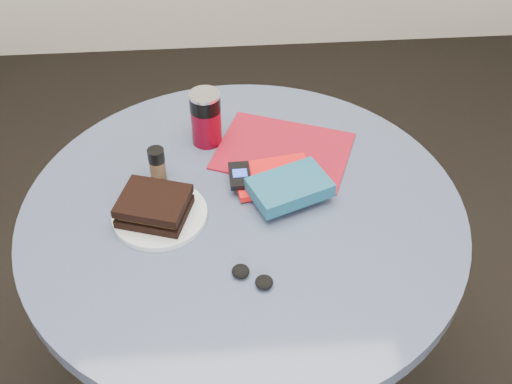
{
  "coord_description": "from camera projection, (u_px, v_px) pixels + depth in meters",
  "views": [
    {
      "loc": [
        -0.05,
        -1.02,
        1.76
      ],
      "look_at": [
        0.03,
        0.0,
        0.8
      ],
      "focal_mm": 45.0,
      "sensor_mm": 36.0,
      "label": 1
    }
  ],
  "objects": [
    {
      "name": "headphones",
      "position": [
        252.0,
        277.0,
        1.28
      ],
      "size": [
        0.1,
        0.08,
        0.02
      ],
      "color": "black",
      "rests_on": "table"
    },
    {
      "name": "magazine",
      "position": [
        283.0,
        151.0,
        1.58
      ],
      "size": [
        0.38,
        0.34,
        0.01
      ],
      "primitive_type": "cube",
      "rotation": [
        0.0,
        0.0,
        -0.38
      ],
      "color": "maroon",
      "rests_on": "table"
    },
    {
      "name": "mp3_player",
      "position": [
        240.0,
        175.0,
        1.48
      ],
      "size": [
        0.05,
        0.09,
        0.02
      ],
      "color": "black",
      "rests_on": "red_book"
    },
    {
      "name": "sandwich",
      "position": [
        154.0,
        206.0,
        1.39
      ],
      "size": [
        0.17,
        0.16,
        0.05
      ],
      "color": "black",
      "rests_on": "plate"
    },
    {
      "name": "table",
      "position": [
        244.0,
        257.0,
        1.55
      ],
      "size": [
        1.0,
        1.0,
        0.75
      ],
      "color": "black",
      "rests_on": "ground"
    },
    {
      "name": "red_book",
      "position": [
        273.0,
        177.0,
        1.5
      ],
      "size": [
        0.2,
        0.15,
        0.02
      ],
      "primitive_type": "cube",
      "rotation": [
        0.0,
        0.0,
        0.16
      ],
      "color": "red",
      "rests_on": "magazine"
    },
    {
      "name": "novel",
      "position": [
        290.0,
        187.0,
        1.44
      ],
      "size": [
        0.2,
        0.17,
        0.03
      ],
      "primitive_type": "cube",
      "rotation": [
        0.0,
        0.0,
        0.38
      ],
      "color": "navy",
      "rests_on": "red_book"
    },
    {
      "name": "ground",
      "position": [
        246.0,
        384.0,
        1.95
      ],
      "size": [
        4.0,
        4.0,
        0.0
      ],
      "primitive_type": "plane",
      "color": "black",
      "rests_on": "ground"
    },
    {
      "name": "soda_can",
      "position": [
        206.0,
        118.0,
        1.57
      ],
      "size": [
        0.08,
        0.08,
        0.14
      ],
      "color": "maroon",
      "rests_on": "table"
    },
    {
      "name": "plate",
      "position": [
        160.0,
        215.0,
        1.42
      ],
      "size": [
        0.27,
        0.27,
        0.01
      ],
      "primitive_type": "cylinder",
      "rotation": [
        0.0,
        0.0,
        -0.34
      ],
      "color": "silver",
      "rests_on": "table"
    },
    {
      "name": "pepper_grinder",
      "position": [
        157.0,
        165.0,
        1.48
      ],
      "size": [
        0.04,
        0.04,
        0.09
      ],
      "color": "#4F3522",
      "rests_on": "table"
    }
  ]
}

